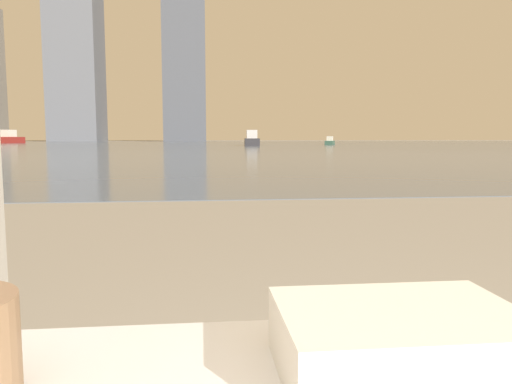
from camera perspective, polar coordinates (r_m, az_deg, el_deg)
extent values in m
cube|color=silver|center=(0.64, 16.02, -17.86)|extent=(0.28, 0.20, 0.04)
cube|color=silver|center=(0.62, 16.13, -14.48)|extent=(0.28, 0.20, 0.04)
cube|color=slate|center=(61.75, -5.98, 5.42)|extent=(180.00, 110.00, 0.01)
cube|color=#335647|center=(59.86, 8.43, 5.59)|extent=(1.81, 2.80, 0.46)
cube|color=silver|center=(59.86, 8.44, 6.07)|extent=(0.98, 1.17, 0.53)
cube|color=#2D2D33|center=(52.35, -0.47, 5.73)|extent=(1.80, 4.42, 0.76)
cube|color=silver|center=(52.35, -0.47, 6.62)|extent=(1.20, 1.70, 0.87)
cube|color=maroon|center=(84.54, -26.38, 5.34)|extent=(3.16, 5.65, 0.94)
cube|color=silver|center=(84.54, -26.42, 6.02)|extent=(1.81, 2.29, 1.07)
cube|color=#4C515B|center=(120.13, -8.22, 17.50)|extent=(9.40, 12.07, 48.84)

